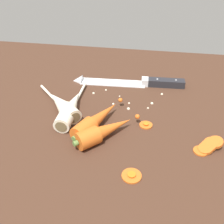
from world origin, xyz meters
TOP-DOWN VIEW (x-y plane):
  - ground_plane at (0.00, 0.00)cm, footprint 120.00×90.00cm
  - chefs_knife at (1.47, 16.12)cm, footprint 34.82×5.36cm
  - whole_carrot at (-3.08, -6.98)cm, footprint 10.31×18.51cm
  - whole_carrot_second at (-0.51, -10.79)cm, footprint 13.93×13.74cm
  - parsnip_front at (-13.25, -1.68)cm, footprint 16.42×16.91cm
  - parsnip_mid_left at (-10.66, -3.17)cm, footprint 4.01×23.16cm
  - carrot_slice_stack at (22.92, -10.57)cm, footprint 6.57×5.44cm
  - carrot_slice_stray_near at (7.08, -21.27)cm, footprint 3.97×3.97cm
  - carrot_slice_stray_mid at (8.87, -4.34)cm, footprint 3.22×3.22cm
  - mince_crumbs at (3.70, 6.29)cm, footprint 20.65×10.01cm

SIDE VIEW (x-z plane):
  - ground_plane at x=0.00cm, z-range -4.00..0.00cm
  - carrot_slice_stray_mid at x=8.87cm, z-range 0.01..0.71cm
  - carrot_slice_stray_near at x=7.08cm, z-range 0.01..0.71cm
  - mince_crumbs at x=3.70cm, z-range -0.07..0.81cm
  - chefs_knife at x=1.47cm, z-range -1.44..2.74cm
  - carrot_slice_stack at x=22.92cm, z-range -0.52..2.21cm
  - parsnip_mid_left at x=-10.66cm, z-range -0.02..3.98cm
  - parsnip_front at x=-13.25cm, z-range -0.02..3.98cm
  - whole_carrot_second at x=-0.51cm, z-range 0.00..4.20cm
  - whole_carrot at x=-3.08cm, z-range 0.00..4.20cm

